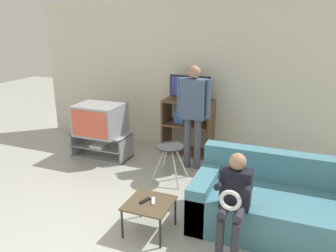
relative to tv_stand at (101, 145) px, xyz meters
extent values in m
cube|color=silver|center=(1.43, 1.03, 1.09)|extent=(6.40, 0.06, 2.60)
cube|color=#939399|center=(0.00, 0.00, -0.20)|extent=(1.01, 0.44, 0.02)
cube|color=#939399|center=(0.00, 0.00, -0.02)|extent=(0.98, 0.44, 0.02)
cube|color=#939399|center=(0.00, 0.00, 0.21)|extent=(1.01, 0.44, 0.02)
cube|color=#939399|center=(-0.49, 0.00, 0.00)|extent=(0.03, 0.44, 0.43)
cube|color=#939399|center=(0.49, 0.00, 0.00)|extent=(0.03, 0.44, 0.43)
cube|color=silver|center=(0.00, -0.05, 0.02)|extent=(0.24, 0.28, 0.05)
cube|color=#9E9EA3|center=(0.02, -0.01, 0.48)|extent=(0.74, 0.66, 0.52)
cube|color=#D8593F|center=(0.02, -0.34, 0.48)|extent=(0.66, 0.01, 0.44)
cube|color=brown|center=(0.93, 0.72, 0.27)|extent=(0.03, 0.47, 0.97)
cube|color=brown|center=(1.75, 0.72, 0.27)|extent=(0.03, 0.47, 0.97)
cube|color=brown|center=(1.34, 0.72, -0.19)|extent=(0.79, 0.47, 0.03)
cube|color=brown|center=(1.34, 0.72, 0.32)|extent=(0.79, 0.47, 0.03)
cube|color=brown|center=(1.34, 0.72, 0.74)|extent=(0.79, 0.47, 0.03)
cube|color=#3870B7|center=(1.19, 0.65, 0.45)|extent=(0.18, 0.04, 0.22)
cube|color=black|center=(1.35, 0.75, 0.78)|extent=(0.25, 0.20, 0.04)
cube|color=black|center=(1.35, 0.75, 0.99)|extent=(0.71, 0.04, 0.38)
cube|color=#333899|center=(1.35, 0.73, 0.99)|extent=(0.66, 0.01, 0.33)
cylinder|color=#B7B7BC|center=(1.31, -0.55, 0.06)|extent=(0.19, 0.18, 0.54)
cylinder|color=#B7B7BC|center=(1.57, -0.55, 0.06)|extent=(0.19, 0.18, 0.54)
cylinder|color=#B7B7BC|center=(1.31, -0.29, 0.06)|extent=(0.19, 0.18, 0.54)
cylinder|color=#B7B7BC|center=(1.57, -0.29, 0.06)|extent=(0.19, 0.18, 0.54)
cylinder|color=#333338|center=(1.44, -0.42, 0.33)|extent=(0.40, 0.40, 0.02)
cube|color=brown|center=(1.68, -1.66, 0.15)|extent=(0.49, 0.49, 0.02)
cylinder|color=black|center=(1.46, -1.88, -0.04)|extent=(0.02, 0.02, 0.35)
cylinder|color=black|center=(1.91, -1.88, -0.04)|extent=(0.02, 0.02, 0.35)
cylinder|color=black|center=(1.46, -1.43, -0.04)|extent=(0.02, 0.02, 0.35)
cylinder|color=black|center=(1.91, -1.43, -0.04)|extent=(0.02, 0.02, 0.35)
cube|color=black|center=(1.63, -1.66, 0.17)|extent=(0.08, 0.15, 0.02)
cube|color=silver|center=(1.72, -1.63, 0.17)|extent=(0.09, 0.15, 0.02)
cube|color=teal|center=(3.02, -1.12, 0.01)|extent=(1.91, 0.95, 0.44)
cube|color=teal|center=(3.02, -0.74, 0.41)|extent=(1.91, 0.20, 0.36)
cube|color=teal|center=(2.18, -1.12, 0.07)|extent=(0.22, 0.95, 0.56)
cylinder|color=#4C4C56|center=(1.52, 0.15, 0.20)|extent=(0.11, 0.11, 0.82)
cylinder|color=#4C4C56|center=(1.69, 0.15, 0.20)|extent=(0.11, 0.11, 0.82)
cube|color=#475B7A|center=(1.60, 0.15, 0.92)|extent=(0.38, 0.20, 0.62)
cylinder|color=#475B7A|center=(1.38, 0.15, 0.94)|extent=(0.08, 0.08, 0.59)
cylinder|color=#475B7A|center=(1.83, 0.15, 0.94)|extent=(0.08, 0.08, 0.59)
sphere|color=#A37A5B|center=(1.60, 0.15, 1.33)|extent=(0.20, 0.20, 0.20)
cylinder|color=#2D2D38|center=(2.51, -1.83, 0.01)|extent=(0.08, 0.08, 0.44)
cylinder|color=#2D2D38|center=(2.66, -1.83, 0.01)|extent=(0.08, 0.08, 0.44)
cylinder|color=#2D2D38|center=(2.51, -1.68, 0.28)|extent=(0.09, 0.30, 0.09)
cylinder|color=#2D2D38|center=(2.66, -1.68, 0.28)|extent=(0.09, 0.30, 0.09)
cube|color=black|center=(2.59, -1.53, 0.44)|extent=(0.30, 0.17, 0.42)
cylinder|color=black|center=(2.45, -1.66, 0.53)|extent=(0.06, 0.31, 0.14)
cylinder|color=black|center=(2.72, -1.66, 0.53)|extent=(0.06, 0.31, 0.14)
sphere|color=#A37A5B|center=(2.59, -1.53, 0.74)|extent=(0.17, 0.17, 0.17)
torus|color=white|center=(2.59, -1.82, 0.46)|extent=(0.21, 0.04, 0.21)
camera|label=1|loc=(3.04, -4.51, 2.04)|focal=35.00mm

